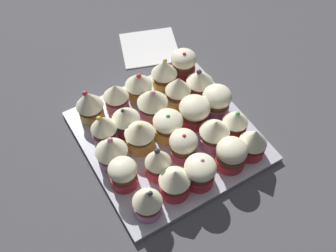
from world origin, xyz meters
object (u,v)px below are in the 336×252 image
Objects in this scene: cupcake_6 at (214,132)px; cupcake_21 at (123,173)px; cupcake_5 at (231,154)px; cupcake_8 at (178,90)px; cupcake_18 at (126,119)px; napkin at (149,47)px; cupcake_2 at (216,100)px; cupcake_22 at (111,150)px; cupcake_15 at (175,181)px; cupcake_7 at (195,112)px; baking_tray at (168,136)px; cupcake_14 at (138,85)px; cupcake_19 at (116,96)px; cupcake_12 at (168,123)px; cupcake_13 at (151,103)px; cupcake_10 at (200,172)px; cupcake_4 at (184,63)px; cupcake_0 at (253,142)px; cupcake_9 at (164,73)px; cupcake_17 at (140,134)px; cupcake_24 at (90,105)px; cupcake_3 at (200,83)px; cupcake_23 at (104,129)px; cupcake_20 at (147,201)px; cupcake_11 at (183,145)px; cupcake_16 at (158,162)px.

cupcake_21 is (1.13, 20.31, -0.24)cm from cupcake_6.
cupcake_5 is 0.86× the size of cupcake_8.
cupcake_18 is 0.51× the size of napkin.
cupcake_2 is 19.91cm from cupcake_18.
napkin is at bearing -41.31° from cupcake_22.
cupcake_7 is at bearing -45.91° from cupcake_15.
cupcake_7 is (-0.15, -6.55, 4.24)cm from baking_tray.
cupcake_14 is 1.09× the size of cupcake_19.
cupcake_13 is at bearing 4.41° from cupcake_12.
cupcake_8 reaches higher than cupcake_18.
cupcake_2 is at bearing -105.60° from cupcake_18.
cupcake_8 is 1.11× the size of cupcake_10.
cupcake_13 is (-6.80, 12.57, 0.37)cm from cupcake_4.
cupcake_0 is 26.17cm from cupcake_9.
cupcake_17 is at bearing 61.26° from cupcake_6.
cupcake_19 is at bearing 131.36° from napkin.
cupcake_17 is at bearing 134.67° from cupcake_13.
cupcake_18 is 6.98cm from cupcake_19.
cupcake_5 is at bearing 174.95° from napkin.
cupcake_17 is 5.11cm from cupcake_18.
cupcake_24 is (-0.61, 24.17, 0.49)cm from cupcake_4.
cupcake_2 reaches higher than cupcake_12.
cupcake_18 reaches higher than cupcake_3.
cupcake_15 reaches higher than cupcake_19.
cupcake_12 is (12.96, 6.88, -0.03)cm from cupcake_5.
napkin is (21.23, -22.42, -4.69)cm from cupcake_23.
cupcake_7 is at bearing -95.22° from cupcake_12.
baking_tray is at bearing -2.34° from cupcake_10.
cupcake_5 is 0.87× the size of cupcake_20.
cupcake_8 is 13.54cm from cupcake_18.
cupcake_19 reaches higher than cupcake_12.
cupcake_5 is (-19.08, 5.23, -0.12)cm from cupcake_3.
cupcake_8 is at bearing -27.49° from cupcake_11.
cupcake_14 reaches higher than cupcake_2.
cupcake_9 is at bearing -47.28° from cupcake_21.
cupcake_10 is 0.96× the size of cupcake_15.
cupcake_2 is 1.06× the size of cupcake_21.
cupcake_5 is 0.86× the size of cupcake_17.
cupcake_4 is 22.53cm from cupcake_17.
baking_tray is at bearing -42.50° from cupcake_16.
cupcake_9 reaches higher than cupcake_18.
cupcake_24 is (12.86, 18.46, 0.59)cm from cupcake_7.
cupcake_10 is 25.85cm from cupcake_19.
cupcake_0 is 7.92cm from cupcake_6.
cupcake_6 is at bearing 41.16° from cupcake_0.
cupcake_18 reaches higher than cupcake_12.
cupcake_13 is at bearing -16.47° from cupcake_15.
cupcake_4 is 0.93× the size of cupcake_16.
cupcake_13 is 0.97× the size of cupcake_24.
cupcake_6 is at bearing -108.84° from cupcake_22.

